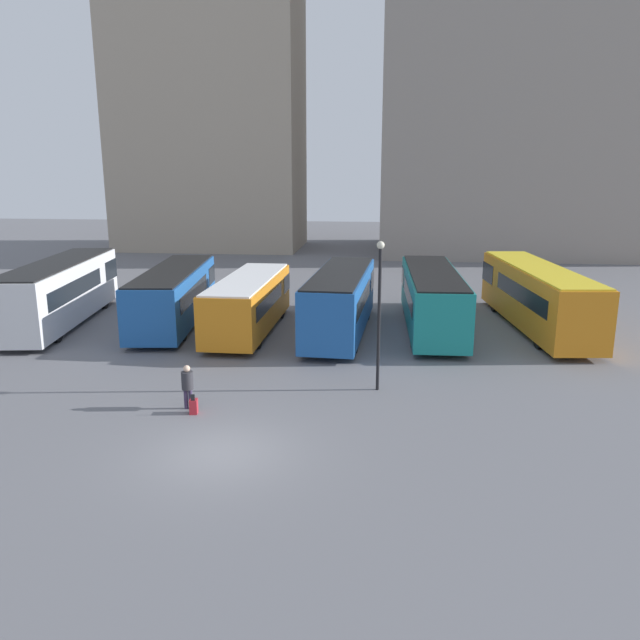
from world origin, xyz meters
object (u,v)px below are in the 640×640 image
Objects in this scene: bus_4 at (432,297)px; bus_3 at (341,300)px; bus_0 at (60,290)px; suitcase at (194,406)px; bus_2 at (249,302)px; bus_1 at (174,294)px; lamp_post_0 at (379,304)px; traveler at (187,383)px; bus_5 at (536,295)px.

bus_3 is at bearing 105.94° from bus_4.
bus_4 is at bearing -69.55° from bus_3.
bus_0 is 16.71× the size of suitcase.
bus_0 is 14.93m from bus_3.
bus_3 reaches higher than bus_2.
bus_1 is 0.98× the size of bus_4.
bus_0 is 19.52m from bus_4.
bus_0 is at bearing 91.22° from bus_4.
lamp_post_0 is (6.15, 2.98, 3.03)m from suitcase.
bus_1 is at bearing 139.89° from lamp_post_0.
bus_3 is at bearing -89.11° from bus_2.
bus_0 reaches higher than bus_1.
lamp_post_0 is (16.90, -8.60, 1.49)m from bus_0.
bus_1 is 7.13× the size of traveler.
bus_3 is at bearing -31.27° from traveler.
bus_2 is 1.75× the size of lamp_post_0.
bus_2 is 9.32m from bus_4.
lamp_post_0 is at bearing -136.47° from bus_1.
bus_5 is at bearing -80.55° from bus_2.
bus_0 reaches higher than bus_2.
bus_0 reaches higher than traveler.
bus_0 is 2.18× the size of lamp_post_0.
bus_2 is at bearing -5.95° from suitcase.
lamp_post_0 is (6.61, -8.02, 1.77)m from bus_2.
lamp_post_0 reaches higher than bus_5.
bus_3 is 11.87m from suitcase.
bus_0 is at bearing 87.59° from bus_2.
bus_2 is at bearing 129.48° from lamp_post_0.
lamp_post_0 is (10.88, -9.17, 1.68)m from bus_1.
bus_3 is 0.83× the size of bus_5.
bus_3 is at bearing 96.81° from bus_5.
bus_0 is 15.31m from traveler.
bus_2 is 0.86× the size of bus_4.
lamp_post_0 reaches higher than bus_0.
traveler is at bearing -178.44° from bus_2.
bus_2 reaches higher than suitcase.
suitcase is (10.74, -11.58, -1.54)m from bus_0.
bus_2 is at bearing 97.52° from bus_4.
bus_5 reaches higher than bus_2.
suitcase is (4.73, -12.15, -1.35)m from bus_1.
bus_2 is 13.39× the size of suitcase.
bus_4 is (9.21, 1.43, 0.15)m from bus_2.
bus_0 is at bearing 91.05° from bus_3.
suitcase is 0.13× the size of lamp_post_0.
bus_0 is at bearing 34.73° from traveler.
traveler is at bearing 141.69° from bus_4.
bus_1 is 13.11m from suitcase.
bus_1 is 12.56m from traveler.
bus_0 reaches higher than bus_5.
lamp_post_0 reaches higher than bus_1.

